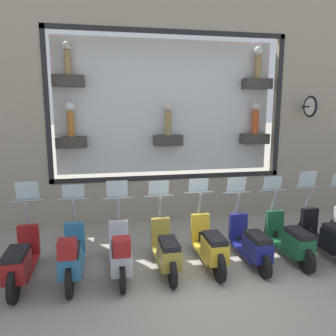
{
  "coord_description": "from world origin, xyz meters",
  "views": [
    {
      "loc": [
        -4.91,
        1.68,
        3.0
      ],
      "look_at": [
        2.13,
        0.31,
        1.69
      ],
      "focal_mm": 35.0,
      "sensor_mm": 36.0,
      "label": 1
    }
  ],
  "objects": [
    {
      "name": "scooter_navy_3",
      "position": [
        0.68,
        -1.06,
        0.41
      ],
      "size": [
        1.79,
        0.6,
        1.56
      ],
      "color": "black",
      "rests_on": "ground_plane"
    },
    {
      "name": "scooter_olive_5",
      "position": [
        0.68,
        0.63,
        0.42
      ],
      "size": [
        1.79,
        0.6,
        1.56
      ],
      "color": "black",
      "rests_on": "ground_plane"
    },
    {
      "name": "scooter_red_8",
      "position": [
        0.69,
        3.15,
        0.44
      ],
      "size": [
        1.81,
        0.61,
        1.65
      ],
      "color": "black",
      "rests_on": "ground_plane"
    },
    {
      "name": "scooter_teal_7",
      "position": [
        0.62,
        2.31,
        0.48
      ],
      "size": [
        1.8,
        0.61,
        1.55
      ],
      "color": "black",
      "rests_on": "ground_plane"
    },
    {
      "name": "scooter_silver_6",
      "position": [
        0.62,
        1.47,
        0.46
      ],
      "size": [
        1.79,
        0.6,
        1.6
      ],
      "color": "black",
      "rests_on": "ground_plane"
    },
    {
      "name": "ground_plane",
      "position": [
        0.0,
        0.0,
        0.0
      ],
      "size": [
        120.0,
        120.0,
        0.0
      ],
      "primitive_type": "plane",
      "color": "gray"
    },
    {
      "name": "building_facade",
      "position": [
        3.6,
        -0.0,
        4.95
      ],
      "size": [
        1.21,
        36.0,
        9.69
      ],
      "color": "gray",
      "rests_on": "ground_plane"
    },
    {
      "name": "scooter_yellow_4",
      "position": [
        0.68,
        -0.22,
        0.44
      ],
      "size": [
        1.81,
        0.6,
        1.57
      ],
      "color": "black",
      "rests_on": "ground_plane"
    },
    {
      "name": "scooter_green_2",
      "position": [
        0.68,
        -1.9,
        0.42
      ],
      "size": [
        1.79,
        0.61,
        1.55
      ],
      "color": "black",
      "rests_on": "ground_plane"
    },
    {
      "name": "scooter_black_1",
      "position": [
        0.68,
        -2.74,
        0.43
      ],
      "size": [
        1.8,
        0.61,
        1.63
      ],
      "color": "black",
      "rests_on": "ground_plane"
    }
  ]
}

